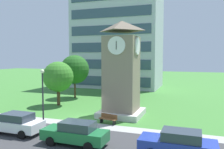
# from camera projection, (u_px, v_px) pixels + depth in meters

# --- Properties ---
(ground_plane) EXTENTS (160.00, 160.00, 0.00)m
(ground_plane) POSITION_uv_depth(u_px,v_px,m) (87.00, 119.00, 23.73)
(ground_plane) COLOR #3D7A33
(street_asphalt) EXTENTS (120.00, 7.20, 0.01)m
(street_asphalt) POSITION_uv_depth(u_px,v_px,m) (51.00, 140.00, 17.84)
(street_asphalt) COLOR #38383A
(street_asphalt) RESTS_ON ground
(kerb_strip) EXTENTS (120.00, 1.60, 0.01)m
(kerb_strip) POSITION_uv_depth(u_px,v_px,m) (78.00, 124.00, 21.96)
(kerb_strip) COLOR #9E9E99
(kerb_strip) RESTS_ON ground
(office_building) EXTENTS (17.15, 10.39, 19.20)m
(office_building) POSITION_uv_depth(u_px,v_px,m) (118.00, 40.00, 48.88)
(office_building) COLOR #B7BCC6
(office_building) RESTS_ON ground
(clock_tower) EXTENTS (4.38, 4.38, 9.96)m
(clock_tower) POSITION_uv_depth(u_px,v_px,m) (122.00, 74.00, 24.73)
(clock_tower) COLOR gray
(clock_tower) RESTS_ON ground
(park_bench) EXTENTS (1.86, 0.89, 0.88)m
(park_bench) POSITION_uv_depth(u_px,v_px,m) (108.00, 119.00, 22.12)
(park_bench) COLOR brown
(park_bench) RESTS_ON ground
(street_lamp) EXTENTS (0.36, 0.36, 5.15)m
(street_lamp) POSITION_uv_depth(u_px,v_px,m) (43.00, 91.00, 21.02)
(street_lamp) COLOR #333338
(street_lamp) RESTS_ON ground
(tree_streetside) EXTENTS (3.88, 3.88, 5.64)m
(tree_streetside) POSITION_uv_depth(u_px,v_px,m) (58.00, 77.00, 30.19)
(tree_streetside) COLOR #513823
(tree_streetside) RESTS_ON ground
(tree_by_building) EXTENTS (3.86, 3.86, 5.49)m
(tree_by_building) POSITION_uv_depth(u_px,v_px,m) (127.00, 75.00, 35.20)
(tree_by_building) COLOR #513823
(tree_by_building) RESTS_ON ground
(tree_near_tower) EXTENTS (4.36, 4.36, 6.50)m
(tree_near_tower) POSITION_uv_depth(u_px,v_px,m) (75.00, 69.00, 35.76)
(tree_near_tower) COLOR #513823
(tree_near_tower) RESTS_ON ground
(parked_car_white) EXTENTS (4.65, 2.02, 1.69)m
(parked_car_white) POSITION_uv_depth(u_px,v_px,m) (16.00, 123.00, 19.26)
(parked_car_white) COLOR silver
(parked_car_white) RESTS_ON ground
(parked_car_green) EXTENTS (4.76, 1.93, 1.69)m
(parked_car_green) POSITION_uv_depth(u_px,v_px,m) (75.00, 133.00, 16.79)
(parked_car_green) COLOR #1E6B38
(parked_car_green) RESTS_ON ground
(parked_car_blue) EXTENTS (4.76, 2.01, 1.69)m
(parked_car_blue) POSITION_uv_depth(u_px,v_px,m) (178.00, 143.00, 14.76)
(parked_car_blue) COLOR #23389E
(parked_car_blue) RESTS_ON ground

